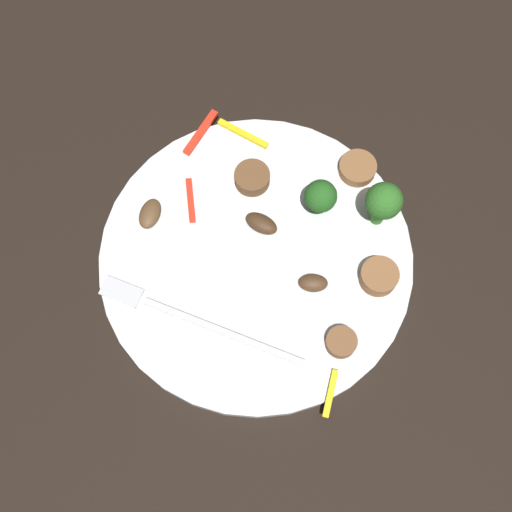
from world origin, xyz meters
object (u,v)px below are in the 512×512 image
Objects in this scene: sausage_slice_2 at (379,276)px; mushroom_1 at (313,283)px; broccoli_floret_0 at (320,197)px; sausage_slice_0 at (252,178)px; pepper_strip_1 at (330,394)px; mushroom_2 at (261,223)px; pepper_strip_3 at (243,134)px; plate at (256,258)px; broccoli_floret_1 at (383,202)px; fork at (184,316)px; sausage_slice_3 at (341,342)px; mushroom_0 at (151,211)px; sausage_slice_1 at (357,168)px; pepper_strip_2 at (201,132)px; pepper_strip_0 at (191,200)px.

sausage_slice_2 is 0.06m from mushroom_1.
broccoli_floret_0 reaches higher than sausage_slice_0.
pepper_strip_1 is at bearing 119.06° from mushroom_1.
mushroom_2 is 0.58× the size of pepper_strip_3.
sausage_slice_0 reaches higher than pepper_strip_1.
mushroom_2 reaches higher than plate.
mushroom_2 is (-0.02, 0.04, -0.00)m from sausage_slice_0.
plate is 0.03m from mushroom_2.
broccoli_floret_1 is at bearing -168.06° from broccoli_floret_0.
sausage_slice_3 is (-0.13, -0.03, 0.00)m from fork.
sausage_slice_3 is 0.20m from mushroom_0.
plate is at bearing 64.00° from sausage_slice_1.
pepper_strip_2 is (0.19, -0.14, -0.00)m from sausage_slice_3.
fork is 0.21m from sausage_slice_1.
mushroom_0 is 0.16m from mushroom_1.
fork is 0.18m from pepper_strip_2.
fork is at bearing 73.74° from mushroom_2.
mushroom_0 is at bearing 23.41° from broccoli_floret_0.
sausage_slice_2 is at bearing -99.28° from sausage_slice_3.
pepper_strip_2 is (0.13, -0.03, -0.02)m from broccoli_floret_0.
pepper_strip_3 is at bearing -57.55° from mushroom_2.
broccoli_floret_1 reaches higher than mushroom_0.
mushroom_0 reaches higher than pepper_strip_3.
sausage_slice_0 reaches higher than sausage_slice_3.
sausage_slice_3 is at bearing 119.01° from broccoli_floret_0.
sausage_slice_0 is 1.29× the size of mushroom_1.
fork is at bearing 109.02° from pepper_strip_2.
plate is 5.06× the size of broccoli_floret_1.
broccoli_floret_0 is 1.61× the size of sausage_slice_3.
sausage_slice_1 is (-0.09, -0.19, 0.00)m from fork.
sausage_slice_1 reaches higher than pepper_strip_0.
pepper_strip_0 is at bearing -69.42° from fork.
pepper_strip_3 is at bearing -83.79° from fork.
pepper_strip_0 is (0.18, -0.01, -0.01)m from sausage_slice_2.
plate is at bearing 10.60° from sausage_slice_2.
pepper_strip_3 is (0.15, -0.15, -0.00)m from sausage_slice_3.
sausage_slice_2 is 1.11× the size of mushroom_0.
broccoli_floret_0 reaches higher than pepper_strip_1.
sausage_slice_3 is at bearing 154.20° from plate.
fork is at bearing 130.52° from mushroom_0.
mushroom_0 is 0.04m from pepper_strip_0.
mushroom_0 is 0.11m from pepper_strip_3.
mushroom_1 is at bearing 106.72° from broccoli_floret_0.
sausage_slice_1 is at bearing -111.87° from broccoli_floret_0.
plate is at bearing 160.34° from pepper_strip_0.
broccoli_floret_1 is at bearing -139.69° from plate.
broccoli_floret_1 reaches higher than pepper_strip_3.
sausage_slice_1 is 0.16m from sausage_slice_3.
sausage_slice_1 is 0.11m from pepper_strip_3.
sausage_slice_1 is 1.04× the size of sausage_slice_2.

